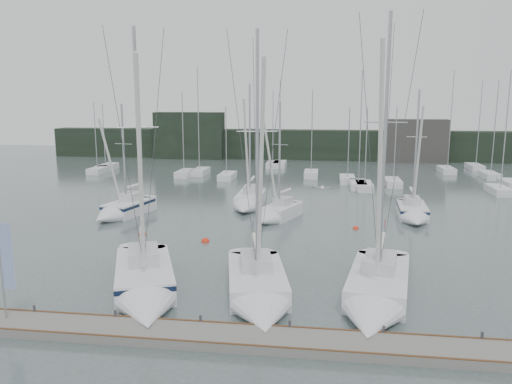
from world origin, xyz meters
TOP-DOWN VIEW (x-y plane):
  - ground at (0.00, 0.00)m, footprint 160.00×160.00m
  - dock at (0.00, -5.00)m, footprint 24.00×2.00m
  - far_treeline at (0.00, 62.00)m, footprint 90.00×4.00m
  - far_building_left at (-20.00, 60.00)m, footprint 12.00×3.00m
  - far_building_right at (18.00, 60.00)m, footprint 10.00×3.00m
  - mast_forest at (4.37, 41.18)m, footprint 57.82×24.25m
  - sailboat_near_left at (-5.74, -0.89)m, footprint 6.48×10.42m
  - sailboat_near_center at (0.24, -0.87)m, footprint 4.76×9.83m
  - sailboat_near_right at (6.00, -0.53)m, footprint 4.62×10.49m
  - sailboat_mid_a at (-14.27, 16.20)m, footprint 3.98×7.48m
  - sailboat_mid_b at (-3.73, 21.36)m, footprint 2.49×7.88m
  - sailboat_mid_c at (-0.75, 16.88)m, footprint 4.27×6.45m
  - sailboat_mid_d at (11.00, 18.65)m, footprint 2.80×7.08m
  - buoy_a at (-5.11, 9.73)m, footprint 0.60×0.60m
  - buoy_b at (5.95, 14.97)m, footprint 0.48×0.48m
  - buoy_c at (-10.34, 10.95)m, footprint 0.56×0.56m
  - dock_banner at (-10.64, -4.91)m, footprint 0.69×0.09m
  - seagull at (3.26, 0.17)m, footprint 0.91×0.43m

SIDE VIEW (x-z plane):
  - ground at x=0.00m, z-range 0.00..0.00m
  - buoy_a at x=-5.11m, z-range -0.30..0.30m
  - buoy_b at x=5.95m, z-range -0.24..0.24m
  - buoy_c at x=-10.34m, z-range -0.28..0.28m
  - dock at x=0.00m, z-range 0.00..0.40m
  - mast_forest at x=4.37m, z-range -6.76..7.71m
  - sailboat_near_center at x=0.24m, z-range -6.80..7.85m
  - sailboat_mid_c at x=-0.75m, z-range -4.80..5.86m
  - sailboat_mid_d at x=11.00m, z-range -5.34..6.44m
  - sailboat_near_right at x=6.00m, z-range -7.12..8.25m
  - sailboat_mid_b at x=-3.73m, z-range -5.64..6.77m
  - sailboat_mid_a at x=-14.27m, z-range -4.71..5.90m
  - sailboat_near_left at x=-5.74m, z-range -6.79..8.02m
  - far_treeline at x=0.00m, z-range 0.00..5.00m
  - dock_banner at x=-10.64m, z-range 0.81..5.36m
  - far_building_right at x=18.00m, z-range 0.00..7.00m
  - far_building_left at x=-20.00m, z-range 0.00..8.00m
  - seagull at x=3.26m, z-range 5.79..5.97m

